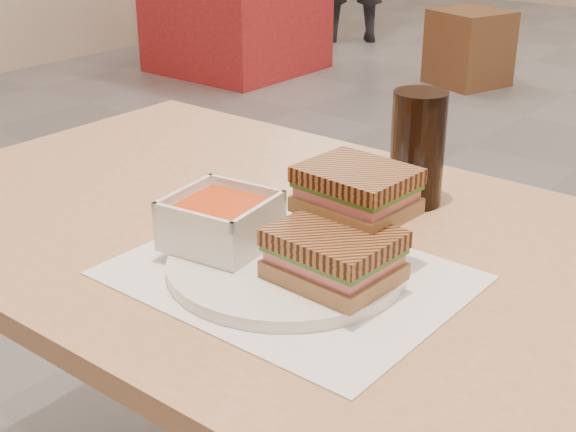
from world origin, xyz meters
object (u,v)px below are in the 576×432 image
Objects in this scene: bg_table_0 at (236,8)px; cola_glass at (417,149)px; main_table at (297,311)px; panini_lower at (334,254)px; plate at (286,265)px; soup_bowl at (221,223)px; bg_chair_0l at (231,19)px; bg_chair_0r at (469,48)px.

cola_glass is at bearing -44.31° from bg_table_0.
cola_glass is (0.06, 0.19, 0.19)m from main_table.
bg_table_0 reaches higher than main_table.
cola_glass is at bearing 102.26° from panini_lower.
bg_table_0 is (-2.92, 2.85, -0.44)m from cola_glass.
cola_glass is (0.01, 0.28, 0.07)m from plate.
cola_glass is at bearing 71.90° from soup_bowl.
cola_glass is 4.75m from bg_chair_0l.
soup_bowl is 4.03m from bg_chair_0r.
main_table is 4.33× the size of plate.
cola_glass reaches higher than bg_chair_0l.
bg_table_0 is (-2.85, 3.03, -0.25)m from main_table.
bg_table_0 is at bearing 133.59° from panini_lower.
panini_lower is (0.07, -0.00, 0.04)m from plate.
bg_table_0 is (-2.98, 3.13, -0.41)m from panini_lower.
soup_bowl reaches higher than bg_chair_0l.
plate is 4.04m from bg_chair_0r.
soup_bowl is at bearing -107.40° from main_table.
plate reaches higher than bg_chair_0r.
plate is 0.08m from panini_lower.
panini_lower is at bearing -46.14° from bg_chair_0l.
panini_lower is at bearing -3.10° from plate.
panini_lower is 0.27× the size of bg_chair_0r.
main_table is at bearing 142.60° from panini_lower.
plate is 2.06× the size of panini_lower.
soup_bowl reaches higher than bg_table_0.
main_table is at bearing -46.74° from bg_table_0.
soup_bowl is 0.95× the size of panini_lower.
cola_glass is at bearing 71.51° from main_table.
panini_lower is 0.84× the size of cola_glass.
bg_chair_0l is (-3.43, 3.57, -0.58)m from panini_lower.
bg_chair_0l is (-3.37, 3.29, -0.62)m from cola_glass.
main_table is 2.81× the size of bg_chair_0l.
bg_chair_0r is (-1.51, 3.60, -0.42)m from main_table.
panini_lower reaches higher than bg_chair_0l.
soup_bowl is 4.24m from bg_table_0.
bg_chair_0l is (-3.36, 3.56, -0.55)m from plate.
plate is at bearing -91.78° from cola_glass.
bg_table_0 reaches higher than bg_chair_0l.
panini_lower reaches higher than main_table.
soup_bowl is (-0.09, -0.02, 0.03)m from plate.
plate reaches higher than bg_chair_0l.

